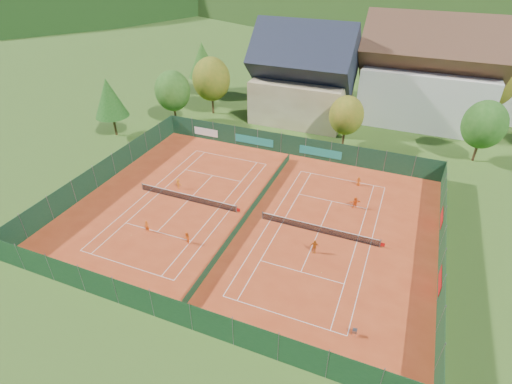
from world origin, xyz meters
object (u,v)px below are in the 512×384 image
Objects in this scene: player_left_mid at (187,238)px; player_right_near at (314,246)px; player_left_far at (178,184)px; player_right_far_a at (359,181)px; ball_hopper at (355,331)px; hotel_block_a at (428,78)px; player_left_near at (147,226)px; chalet at (303,79)px; player_right_far_b at (355,203)px.

player_right_near is at bearing 52.77° from player_left_mid.
player_left_mid reaches higher than player_left_far.
player_left_mid is 1.12× the size of player_right_far_a.
hotel_block_a is at bearing 87.55° from ball_hopper.
player_left_near is at bearing 94.97° from player_left_far.
chalet reaches higher than player_right_far_a.
chalet reaches higher than ball_hopper.
player_right_far_a reaches higher than ball_hopper.
chalet is 37.69m from player_left_near.
chalet is 20.25× the size of ball_hopper.
hotel_block_a is at bearing 54.66° from player_left_near.
player_left_near is 23.48m from player_right_far_b.
player_right_near is 14.56m from player_right_far_a.
chalet is 10.51× the size of player_right_near.
ball_hopper is at bearing 145.95° from player_left_far.
player_left_near is at bearing 171.42° from player_right_near.
player_left_near is 1.04× the size of player_left_far.
player_right_near is 1.07× the size of player_right_far_b.
player_left_mid is 1.00× the size of player_left_far.
player_right_near is (-5.59, 8.36, 0.22)m from ball_hopper.
player_left_near is 8.90m from player_left_far.
chalet is at bearing 75.73° from player_left_near.
player_right_far_b is (2.35, 9.33, -0.05)m from player_right_near.
ball_hopper is 27.99m from player_left_far.
player_right_near reaches higher than player_left_near.
player_left_far reaches higher than ball_hopper.
player_left_near is (-24.95, -42.75, -6.68)m from hotel_block_a.
player_left_mid is at bearing -5.96° from player_left_near.
ball_hopper is at bearing -17.09° from player_left_near.
player_right_far_a is (20.71, 9.15, -0.07)m from player_left_far.
chalet is at bearing -109.81° from player_left_far.
player_right_far_b is (14.75, 12.90, 0.04)m from player_left_mid.
chalet is at bearing -87.70° from player_right_far_b.
player_left_near is at bearing 36.04° from player_right_far_a.
player_left_mid reaches higher than player_right_far_a.
ball_hopper is 23.43m from player_left_near.
player_right_far_b is at bearing -100.00° from hotel_block_a.
hotel_block_a reaches higher than player_right_far_b.
player_left_far is 21.58m from player_right_far_b.
player_left_near is at bearing 5.56° from player_right_far_b.
player_left_far is at bearing 162.80° from player_left_mid.
chalet is 29.56m from player_left_far.
chalet reaches higher than player_right_far_b.
player_left_mid is 12.91m from player_right_near.
chalet is 11.91× the size of player_left_far.
player_right_near is 1.26× the size of player_right_far_a.
player_left_mid is at bearing 121.20° from player_left_far.
player_left_far is (-26.47, -33.98, -6.70)m from hotel_block_a.
player_left_mid is (-1.03, -36.82, -5.94)m from chalet.
player_right_near reaches higher than player_right_far_a.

